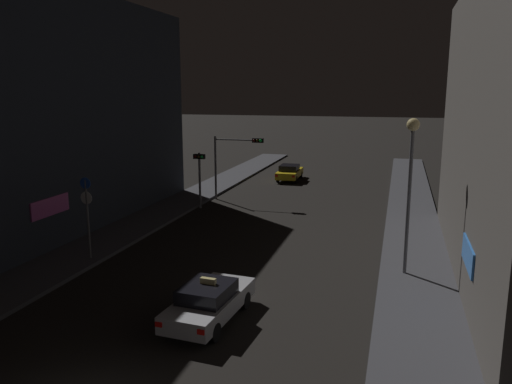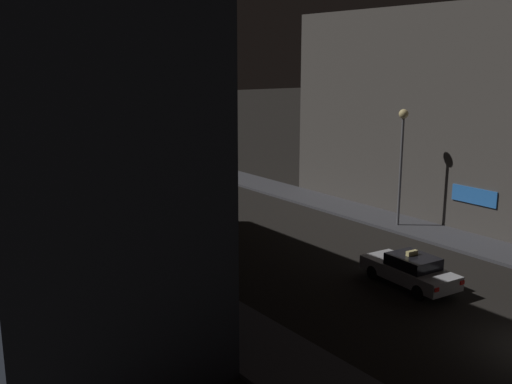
{
  "view_description": "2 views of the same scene",
  "coord_description": "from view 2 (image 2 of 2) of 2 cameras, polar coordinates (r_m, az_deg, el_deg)",
  "views": [
    {
      "loc": [
        6.94,
        -8.76,
        8.07
      ],
      "look_at": [
        0.29,
        14.65,
        3.15
      ],
      "focal_mm": 35.44,
      "sensor_mm": 36.0,
      "label": 1
    },
    {
      "loc": [
        -18.92,
        -8.87,
        9.68
      ],
      "look_at": [
        -0.78,
        16.16,
        2.72
      ],
      "focal_mm": 41.54,
      "sensor_mm": 36.0,
      "label": 2
    }
  ],
  "objects": [
    {
      "name": "sidewalk_left",
      "position": [
        37.09,
        -17.53,
        -2.91
      ],
      "size": [
        3.16,
        54.48,
        0.17
      ],
      "primitive_type": "cube",
      "color": "#424247",
      "rests_on": "ground_plane"
    },
    {
      "name": "sidewalk_right",
      "position": [
        44.49,
        2.27,
        0.22
      ],
      "size": [
        3.16,
        54.48,
        0.17
      ],
      "primitive_type": "cube",
      "color": "#424247",
      "rests_on": "ground_plane"
    },
    {
      "name": "building_facade_left",
      "position": [
        26.22,
        -22.53,
        5.21
      ],
      "size": [
        6.79,
        23.1,
        13.41
      ],
      "color": "#282D38",
      "rests_on": "ground_plane"
    },
    {
      "name": "building_facade_right",
      "position": [
        40.35,
        19.32,
        7.3
      ],
      "size": [
        9.15,
        21.45,
        12.78
      ],
      "color": "#514C47",
      "rests_on": "ground_plane"
    },
    {
      "name": "taxi",
      "position": [
        26.76,
        14.61,
        -7.27
      ],
      "size": [
        2.14,
        4.57,
        1.62
      ],
      "color": "#B7B7BC",
      "rests_on": "ground_plane"
    },
    {
      "name": "far_car",
      "position": [
        48.36,
        -15.48,
        1.56
      ],
      "size": [
        1.89,
        4.49,
        1.42
      ],
      "color": "yellow",
      "rests_on": "ground_plane"
    },
    {
      "name": "traffic_light_overhead",
      "position": [
        38.37,
        -13.67,
        3.02
      ],
      "size": [
        3.76,
        0.42,
        4.76
      ],
      "color": "slate",
      "rests_on": "ground_plane"
    },
    {
      "name": "traffic_light_left_kerb",
      "position": [
        35.1,
        -13.86,
        0.95
      ],
      "size": [
        0.8,
        0.42,
        3.87
      ],
      "color": "slate",
      "rests_on": "ground_plane"
    },
    {
      "name": "sign_pole_left",
      "position": [
        24.49,
        -5.2,
        -4.34
      ],
      "size": [
        0.6,
        0.1,
        3.92
      ],
      "color": "slate",
      "rests_on": "sidewalk_left"
    },
    {
      "name": "street_lamp_near_block",
      "position": [
        34.81,
        13.89,
        4.56
      ],
      "size": [
        0.55,
        0.55,
        6.76
      ],
      "color": "slate",
      "rests_on": "sidewalk_right"
    }
  ]
}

